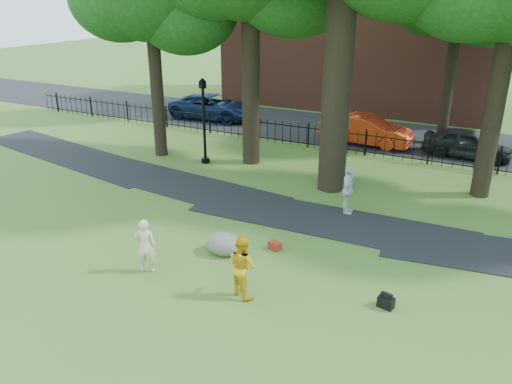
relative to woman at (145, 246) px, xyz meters
The scene contains 15 objects.
ground 3.15m from the woman, 33.45° to the left, with size 120.00×120.00×0.00m, color #477027.
footpath 6.65m from the woman, 57.62° to the left, with size 36.00×2.60×0.03m, color black.
street 17.87m from the woman, 81.84° to the left, with size 80.00×7.00×0.02m, color black.
iron_fence 13.91m from the woman, 79.50° to the left, with size 44.00×0.04×1.20m.
brick_building 26.23m from the woman, 93.27° to the left, with size 18.00×8.00×12.00m, color brown.
woman is the anchor object (origin of this frame).
man 3.04m from the woman, ahead, with size 0.84×0.66×1.73m, color orange.
pedestrian 7.62m from the woman, 59.45° to the left, with size 1.06×0.44×1.81m, color silver.
boulder 2.46m from the woman, 54.52° to the left, with size 1.20×0.90×0.70m, color slate.
lamppost 9.97m from the woman, 112.88° to the left, with size 0.39×0.39×3.97m.
backpack 6.75m from the woman, 11.75° to the left, with size 0.40×0.25×0.30m, color black.
red_bag 4.01m from the woman, 46.34° to the left, with size 0.38×0.24×0.26m, color maroon.
red_sedan 15.70m from the woman, 82.70° to the left, with size 1.66×4.75×1.56m, color #B72C0E.
navy_van 18.56m from the woman, 115.90° to the left, with size 2.55×5.52×1.53m, color #0B1A3B.
grey_car 17.16m from the woman, 65.84° to the left, with size 1.66×4.12×1.40m, color black.
Camera 1 is at (6.01, -11.40, 7.54)m, focal length 35.00 mm.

